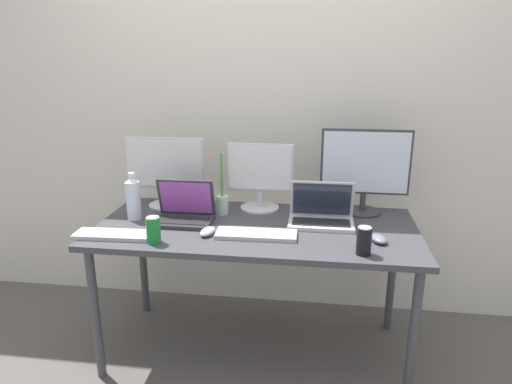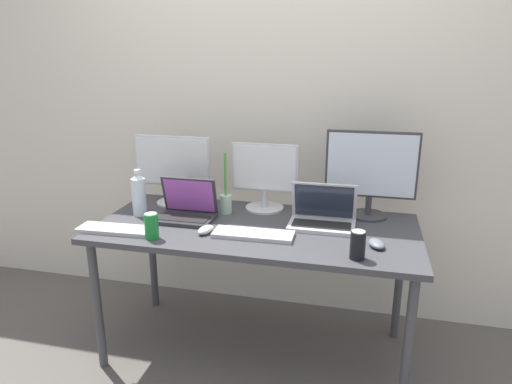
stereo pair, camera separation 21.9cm
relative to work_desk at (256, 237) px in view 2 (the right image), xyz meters
The scene contains 16 objects.
ground_plane 0.68m from the work_desk, ahead, with size 16.00×16.00×0.00m, color #5B5651.
wall_back 0.86m from the work_desk, 90.00° to the left, with size 7.00×0.08×2.60m, color silver.
work_desk is the anchor object (origin of this frame).
monitor_left 0.66m from the work_desk, 156.13° to the left, with size 0.46×0.21×0.40m.
monitor_center 0.37m from the work_desk, 93.15° to the left, with size 0.37×0.22×0.37m.
monitor_right 0.70m from the work_desk, 26.53° to the left, with size 0.47×0.20×0.46m.
laptop_silver 0.40m from the work_desk, behind, with size 0.30×0.21×0.22m.
laptop_secondary 0.36m from the work_desk, 13.74° to the left, with size 0.33×0.21×0.22m.
keyboard_main 0.16m from the work_desk, 81.90° to the right, with size 0.39×0.13×0.02m, color #B2B2B7.
keyboard_aux 0.70m from the work_desk, 160.28° to the right, with size 0.37×0.12×0.02m, color #B2B2B7.
mouse_by_keyboard 0.61m from the work_desk, 12.68° to the right, with size 0.07×0.11×0.03m, color slate.
mouse_by_laptop 0.28m from the work_desk, 144.35° to the right, with size 0.06×0.11×0.04m, color silver.
water_bottle 0.68m from the work_desk, behind, with size 0.08×0.08×0.25m.
soda_can_near_keyboard 0.60m from the work_desk, 28.50° to the right, with size 0.07×0.07×0.13m.
soda_can_by_laptop 0.54m from the work_desk, 147.75° to the right, with size 0.07×0.07×0.13m.
bamboo_vase 0.29m from the work_desk, 143.62° to the left, with size 0.07×0.07×0.34m.
Camera 2 is at (0.51, -2.12, 1.58)m, focal length 32.00 mm.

